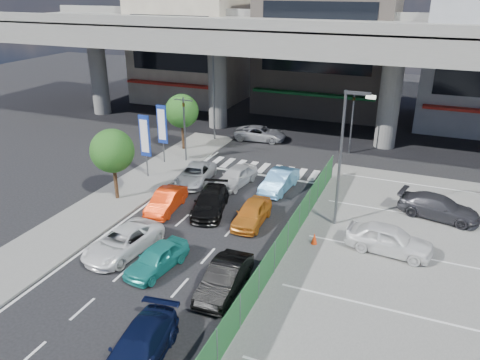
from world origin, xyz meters
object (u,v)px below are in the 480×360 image
at_px(sedan_white_mid_left, 123,242).
at_px(parked_sedan_dgrey, 439,207).
at_px(sedan_black_mid, 210,202).
at_px(parked_sedan_white, 389,239).
at_px(tree_near, 112,151).
at_px(traffic_light_right, 353,107).
at_px(sedan_white_front_mid, 236,176).
at_px(minivan_navy_back, 138,349).
at_px(wagon_silver_front_left, 195,174).
at_px(hatch_black_mid_right, 224,278).
at_px(taxi_teal_mid, 157,258).
at_px(street_lamp_left, 215,88).
at_px(street_lamp_right, 344,149).
at_px(taxi_orange_right, 252,213).
at_px(tree_far, 182,111).
at_px(signboard_near, 145,138).
at_px(crossing_wagon_silver, 260,133).
at_px(traffic_light_left, 184,114).
at_px(signboard_far, 162,126).
at_px(taxi_orange_left, 166,201).
at_px(traffic_cone, 314,238).
at_px(kei_truck_front_right, 279,181).

relative_size(sedan_white_mid_left, parked_sedan_dgrey, 1.01).
height_order(sedan_black_mid, parked_sedan_white, parked_sedan_white).
xyz_separation_m(tree_near, sedan_white_mid_left, (4.33, -5.39, -2.72)).
distance_m(traffic_light_right, sedan_white_front_mid, 12.06).
height_order(minivan_navy_back, sedan_black_mid, minivan_navy_back).
bearing_deg(wagon_silver_front_left, hatch_black_mid_right, -65.34).
height_order(taxi_teal_mid, sedan_white_front_mid, sedan_white_front_mid).
bearing_deg(street_lamp_left, sedan_white_mid_left, -79.31).
bearing_deg(street_lamp_right, taxi_orange_right, -160.18).
bearing_deg(taxi_orange_right, tree_far, 132.85).
bearing_deg(parked_sedan_dgrey, parked_sedan_white, 167.65).
relative_size(signboard_near, parked_sedan_dgrey, 0.99).
bearing_deg(crossing_wagon_silver, street_lamp_left, 105.16).
bearing_deg(signboard_near, traffic_light_left, 75.98).
relative_size(taxi_orange_right, wagon_silver_front_left, 0.88).
bearing_deg(tree_far, minivan_navy_back, -65.11).
bearing_deg(traffic_light_left, taxi_teal_mid, -66.84).
xyz_separation_m(tree_near, wagon_silver_front_left, (3.45, 4.51, -2.76)).
distance_m(street_lamp_left, sedan_white_front_mid, 11.26).
xyz_separation_m(street_lamp_left, wagon_silver_front_left, (2.78, -9.49, -4.15)).
bearing_deg(sedan_black_mid, taxi_teal_mid, -101.78).
bearing_deg(traffic_light_right, sedan_black_mid, -112.93).
bearing_deg(traffic_light_left, wagon_silver_front_left, -52.77).
xyz_separation_m(signboard_far, parked_sedan_white, (17.86, -7.05, -2.24)).
bearing_deg(traffic_light_right, parked_sedan_white, -72.45).
bearing_deg(street_lamp_right, tree_far, 150.42).
distance_m(street_lamp_right, taxi_orange_left, 11.33).
relative_size(street_lamp_left, parked_sedan_white, 1.79).
bearing_deg(minivan_navy_back, hatch_black_mid_right, 70.52).
bearing_deg(street_lamp_left, taxi_orange_left, -77.39).
distance_m(taxi_orange_left, crossing_wagon_silver, 15.64).
bearing_deg(traffic_cone, traffic_light_right, 93.46).
distance_m(taxi_orange_right, parked_sedan_dgrey, 11.31).
xyz_separation_m(sedan_black_mid, sedan_white_front_mid, (-0.13, 4.43, 0.03)).
distance_m(minivan_navy_back, crossing_wagon_silver, 27.67).
bearing_deg(taxi_orange_left, parked_sedan_dgrey, 12.18).
relative_size(sedan_white_mid_left, kei_truck_front_right, 1.14).
relative_size(wagon_silver_front_left, traffic_cone, 6.90).
xyz_separation_m(street_lamp_right, taxi_orange_right, (-4.77, -1.72, -4.10)).
bearing_deg(signboard_near, traffic_light_right, 40.91).
distance_m(signboard_near, sedan_white_front_mid, 7.05).
height_order(signboard_near, sedan_white_mid_left, signboard_near).
distance_m(signboard_far, traffic_cone, 16.26).
bearing_deg(parked_sedan_dgrey, tree_far, 87.21).
height_order(street_lamp_right, parked_sedan_white, street_lamp_right).
height_order(sedan_black_mid, traffic_cone, sedan_black_mid).
bearing_deg(wagon_silver_front_left, taxi_orange_right, -44.04).
xyz_separation_m(taxi_teal_mid, hatch_black_mid_right, (3.82, -0.35, 0.04)).
distance_m(signboard_near, sedan_white_mid_left, 10.69).
relative_size(minivan_navy_back, parked_sedan_white, 1.03).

